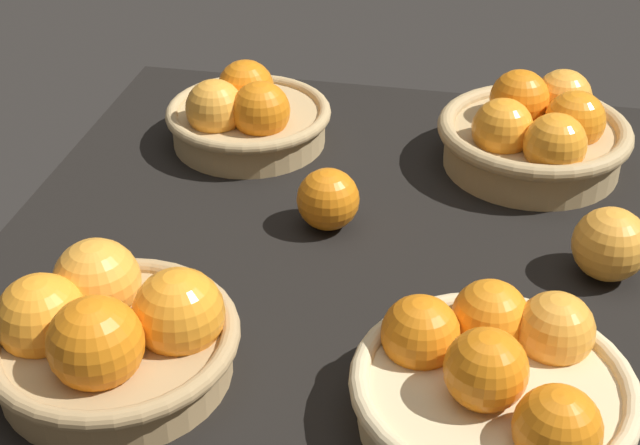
{
  "coord_description": "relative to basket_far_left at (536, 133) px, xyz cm",
  "views": [
    {
      "loc": [
        81.17,
        15.71,
        60.76
      ],
      "look_at": [
        0.69,
        -0.61,
        7.0
      ],
      "focal_mm": 53.02,
      "sensor_mm": 36.0,
      "label": 1
    }
  ],
  "objects": [
    {
      "name": "basket_far_left",
      "position": [
        0.0,
        0.0,
        0.0
      ],
      "size": [
        23.3,
        23.3,
        11.01
      ],
      "color": "tan",
      "rests_on": "market_tray"
    },
    {
      "name": "basket_near_left",
      "position": [
        1.17,
        -35.88,
        -0.68
      ],
      "size": [
        20.92,
        20.92,
        9.92
      ],
      "color": "tan",
      "rests_on": "market_tray"
    },
    {
      "name": "basket_far_right",
      "position": [
        44.26,
        -2.83,
        -0.68
      ],
      "size": [
        23.91,
        23.91,
        10.44
      ],
      "color": "#D3BC8C",
      "rests_on": "market_tray"
    },
    {
      "name": "loose_orange_front_gap",
      "position": [
        21.45,
        7.6,
        -0.74
      ],
      "size": [
        7.64,
        7.64,
        7.64
      ],
      "primitive_type": "sphere",
      "color": "#F49E33",
      "rests_on": "market_tray"
    },
    {
      "name": "market_tray",
      "position": [
        22.92,
        -21.2,
        -6.06
      ],
      "size": [
        84.0,
        72.0,
        3.0
      ],
      "primitive_type": "cube",
      "color": "black",
      "rests_on": "ground"
    },
    {
      "name": "basket_near_right",
      "position": [
        44.97,
        -36.36,
        -0.34
      ],
      "size": [
        22.43,
        22.43,
        10.74
      ],
      "color": "tan",
      "rests_on": "market_tray"
    },
    {
      "name": "loose_orange_back_gap",
      "position": [
        18.09,
        -22.03,
        -1.1
      ],
      "size": [
        6.92,
        6.92,
        6.92
      ],
      "primitive_type": "sphere",
      "color": "orange",
      "rests_on": "market_tray"
    }
  ]
}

